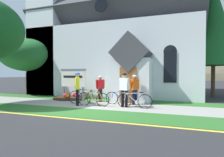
# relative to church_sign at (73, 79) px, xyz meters

# --- Properties ---
(ground) EXTENTS (140.00, 140.00, 0.00)m
(ground) POSITION_rel_church_sign_xyz_m (2.60, 0.41, -1.34)
(ground) COLOR #2B2B2D
(sidewalk_slab) EXTENTS (32.00, 2.35, 0.01)m
(sidewalk_slab) POSITION_rel_church_sign_xyz_m (1.81, -2.11, -1.34)
(sidewalk_slab) COLOR #99968E
(sidewalk_slab) RESTS_ON ground
(grass_verge) EXTENTS (32.00, 1.85, 0.01)m
(grass_verge) POSITION_rel_church_sign_xyz_m (1.81, -4.22, -1.34)
(grass_verge) COLOR #2D6628
(grass_verge) RESTS_ON ground
(church_lawn) EXTENTS (24.00, 1.63, 0.01)m
(church_lawn) POSITION_rel_church_sign_xyz_m (1.81, -0.12, -1.34)
(church_lawn) COLOR #2D6628
(church_lawn) RESTS_ON ground
(curb_paint_stripe) EXTENTS (28.00, 0.16, 0.01)m
(curb_paint_stripe) POSITION_rel_church_sign_xyz_m (1.81, -5.29, -1.34)
(curb_paint_stripe) COLOR yellow
(curb_paint_stripe) RESTS_ON ground
(church_building) EXTENTS (13.59, 11.36, 13.58)m
(church_building) POSITION_rel_church_sign_xyz_m (1.49, 5.19, 3.47)
(church_building) COLOR silver
(church_building) RESTS_ON ground
(church_sign) EXTENTS (2.05, 0.28, 2.03)m
(church_sign) POSITION_rel_church_sign_xyz_m (0.00, 0.00, 0.00)
(church_sign) COLOR slate
(church_sign) RESTS_ON ground
(flower_bed) EXTENTS (2.28, 2.28, 0.34)m
(flower_bed) POSITION_rel_church_sign_xyz_m (0.00, -0.33, -1.26)
(flower_bed) COLOR #382319
(flower_bed) RESTS_ON ground
(bicycle_green) EXTENTS (1.67, 0.62, 0.86)m
(bicycle_green) POSITION_rel_church_sign_xyz_m (1.86, -1.89, -0.95)
(bicycle_green) COLOR black
(bicycle_green) RESTS_ON ground
(bicycle_orange) EXTENTS (1.75, 0.08, 0.83)m
(bicycle_orange) POSITION_rel_church_sign_xyz_m (4.88, -2.34, -0.97)
(bicycle_orange) COLOR black
(bicycle_orange) RESTS_ON ground
(bicycle_white) EXTENTS (1.79, 0.08, 0.85)m
(bicycle_white) POSITION_rel_church_sign_xyz_m (2.71, -2.48, -0.96)
(bicycle_white) COLOR black
(bicycle_white) RESTS_ON ground
(bicycle_blue) EXTENTS (1.77, 0.10, 0.80)m
(bicycle_blue) POSITION_rel_church_sign_xyz_m (3.93, -1.47, -0.98)
(bicycle_blue) COLOR black
(bicycle_blue) RESTS_ON ground
(cyclist_in_green_jersey) EXTENTS (0.60, 0.52, 1.74)m
(cyclist_in_green_jersey) POSITION_rel_church_sign_xyz_m (4.33, -2.23, -0.31)
(cyclist_in_green_jersey) COLOR black
(cyclist_in_green_jersey) RESTS_ON ground
(cyclist_in_orange_jersey) EXTENTS (0.43, 0.69, 1.77)m
(cyclist_in_orange_jersey) POSITION_rel_church_sign_xyz_m (1.86, -2.64, -0.29)
(cyclist_in_orange_jersey) COLOR black
(cyclist_in_orange_jersey) RESTS_ON ground
(cyclist_in_white_jersey) EXTENTS (0.37, 0.58, 1.57)m
(cyclist_in_white_jersey) POSITION_rel_church_sign_xyz_m (2.45, -0.95, -0.44)
(cyclist_in_white_jersey) COLOR #191E38
(cyclist_in_white_jersey) RESTS_ON ground
(cyclist_in_blue_jersey) EXTENTS (0.42, 0.65, 1.63)m
(cyclist_in_blue_jersey) POSITION_rel_church_sign_xyz_m (4.63, -1.26, -0.39)
(cyclist_in_blue_jersey) COLOR #191E38
(cyclist_in_blue_jersey) RESTS_ON ground
(roadside_conifer) EXTENTS (3.44, 3.44, 8.35)m
(roadside_conifer) POSITION_rel_church_sign_xyz_m (9.24, 4.19, 3.97)
(roadside_conifer) COLOR #4C3823
(roadside_conifer) RESTS_ON ground
(yard_deciduous_tree) EXTENTS (4.42, 4.42, 4.52)m
(yard_deciduous_tree) POSITION_rel_church_sign_xyz_m (-4.80, 0.97, 1.86)
(yard_deciduous_tree) COLOR #4C3823
(yard_deciduous_tree) RESTS_ON ground
(distant_hill) EXTENTS (109.70, 36.24, 26.17)m
(distant_hill) POSITION_rel_church_sign_xyz_m (9.12, 57.80, -1.34)
(distant_hill) COLOR #847A5B
(distant_hill) RESTS_ON ground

